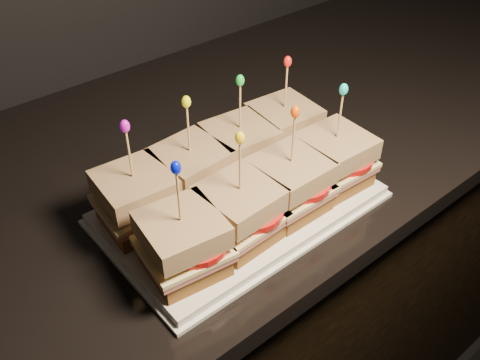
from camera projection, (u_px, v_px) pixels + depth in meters
cabinet at (240, 302)px, 1.24m from camera, size 2.20×0.63×0.89m
granite_slab at (240, 136)px, 0.95m from camera, size 2.24×0.67×0.03m
platter at (240, 205)px, 0.76m from camera, size 0.37×0.23×0.02m
platter_rim at (240, 208)px, 0.77m from camera, size 0.39×0.24×0.01m
sandwich_0_bread_bot at (139, 215)px, 0.72m from camera, size 0.10×0.10×0.02m
sandwich_0_ham at (138, 206)px, 0.71m from camera, size 0.10×0.10×0.01m
sandwich_0_cheese at (137, 202)px, 0.70m from camera, size 0.11×0.10×0.01m
sandwich_0_tomato at (147, 196)px, 0.70m from camera, size 0.09×0.09×0.01m
sandwich_0_bread_top at (134, 186)px, 0.68m from camera, size 0.10×0.10×0.03m
sandwich_0_pick at (130, 157)px, 0.66m from camera, size 0.00×0.00×0.09m
sandwich_0_frill at (125, 126)px, 0.63m from camera, size 0.01×0.01×0.02m
sandwich_1_bread_bot at (192, 188)px, 0.76m from camera, size 0.09×0.09×0.02m
sandwich_1_ham at (192, 179)px, 0.75m from camera, size 0.10×0.10×0.01m
sandwich_1_cheese at (192, 175)px, 0.75m from camera, size 0.11×0.10×0.01m
sandwich_1_tomato at (201, 170)px, 0.74m from camera, size 0.09×0.09×0.01m
sandwich_1_bread_top at (190, 160)px, 0.73m from camera, size 0.10×0.10×0.03m
sandwich_1_pick at (188, 132)px, 0.70m from camera, size 0.00×0.00×0.09m
sandwich_1_frill at (186, 102)px, 0.67m from camera, size 0.01×0.01×0.02m
sandwich_2_bread_bot at (240, 164)px, 0.80m from camera, size 0.10×0.10×0.02m
sandwich_2_ham at (240, 156)px, 0.79m from camera, size 0.11×0.10×0.01m
sandwich_2_cheese at (240, 152)px, 0.79m from camera, size 0.11×0.11×0.01m
sandwich_2_tomato at (249, 146)px, 0.79m from camera, size 0.09×0.09×0.01m
sandwich_2_bread_top at (240, 136)px, 0.77m from camera, size 0.10×0.10×0.03m
sandwich_2_pick at (240, 109)px, 0.74m from camera, size 0.00×0.00×0.09m
sandwich_2_frill at (240, 80)px, 0.72m from camera, size 0.01×0.01×0.02m
sandwich_3_bread_bot at (283, 143)px, 0.85m from camera, size 0.10×0.10×0.02m
sandwich_3_ham at (283, 135)px, 0.84m from camera, size 0.11×0.10×0.01m
sandwich_3_cheese at (283, 131)px, 0.83m from camera, size 0.11×0.10×0.01m
sandwich_3_tomato at (292, 126)px, 0.83m from camera, size 0.09×0.09×0.01m
sandwich_3_bread_top at (284, 116)px, 0.82m from camera, size 0.10×0.10×0.03m
sandwich_3_pick at (286, 90)px, 0.79m from camera, size 0.00×0.00×0.09m
sandwich_3_frill at (288, 61)px, 0.76m from camera, size 0.01×0.01×0.02m
sandwich_4_bread_bot at (184, 260)px, 0.65m from camera, size 0.10×0.10×0.02m
sandwich_4_ham at (184, 250)px, 0.64m from camera, size 0.11×0.11×0.01m
sandwich_4_cheese at (183, 246)px, 0.64m from camera, size 0.11×0.11×0.01m
sandwich_4_tomato at (194, 240)px, 0.64m from camera, size 0.09×0.09×0.01m
sandwich_4_bread_top at (182, 230)px, 0.62m from camera, size 0.10×0.10×0.03m
sandwich_4_pick at (179, 200)px, 0.59m from camera, size 0.00×0.00×0.09m
sandwich_4_frill at (176, 168)px, 0.56m from camera, size 0.01×0.01×0.02m
sandwich_5_bread_bot at (240, 228)px, 0.70m from camera, size 0.09×0.09×0.02m
sandwich_5_ham at (240, 218)px, 0.69m from camera, size 0.10×0.10×0.01m
sandwich_5_cheese at (240, 214)px, 0.68m from camera, size 0.10×0.10×0.01m
sandwich_5_tomato at (250, 208)px, 0.68m from camera, size 0.09×0.09×0.01m
sandwich_5_bread_top at (240, 198)px, 0.67m from camera, size 0.09×0.09×0.03m
sandwich_5_pick at (240, 169)px, 0.64m from camera, size 0.00×0.00×0.09m
sandwich_5_frill at (240, 138)px, 0.61m from camera, size 0.01×0.01×0.02m
sandwich_6_bread_bot at (289, 199)px, 0.74m from camera, size 0.09×0.09×0.02m
sandwich_6_ham at (289, 190)px, 0.73m from camera, size 0.10×0.09×0.01m
sandwich_6_cheese at (290, 186)px, 0.73m from camera, size 0.10×0.10×0.01m
sandwich_6_tomato at (299, 181)px, 0.72m from camera, size 0.09×0.09×0.01m
sandwich_6_bread_top at (291, 170)px, 0.71m from camera, size 0.09×0.09×0.03m
sandwich_6_pick at (293, 142)px, 0.68m from camera, size 0.00×0.00×0.09m
sandwich_6_frill at (295, 112)px, 0.65m from camera, size 0.01×0.01×0.02m
sandwich_7_bread_bot at (332, 174)px, 0.79m from camera, size 0.09×0.09×0.02m
sandwich_7_ham at (333, 166)px, 0.78m from camera, size 0.10×0.10×0.01m
sandwich_7_cheese at (334, 162)px, 0.77m from camera, size 0.10×0.10×0.01m
sandwich_7_tomato at (343, 156)px, 0.77m from camera, size 0.09×0.09×0.01m
sandwich_7_bread_top at (336, 146)px, 0.75m from camera, size 0.09×0.09×0.03m
sandwich_7_pick at (340, 119)px, 0.73m from camera, size 0.00×0.00×0.09m
sandwich_7_frill at (344, 89)px, 0.70m from camera, size 0.01×0.01×0.02m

